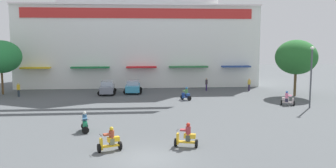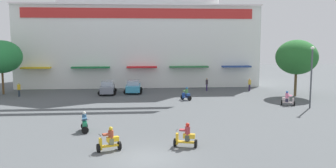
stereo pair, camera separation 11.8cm
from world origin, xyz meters
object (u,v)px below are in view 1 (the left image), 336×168
plaza_tree_0 (1,57)px  pedestrian_2 (206,83)px  parked_car_1 (133,87)px  scooter_rider_3 (187,137)px  scooter_rider_1 (288,99)px  pedestrian_1 (249,84)px  streetlamp_near (311,72)px  scooter_rider_4 (85,123)px  scooter_rider_0 (186,95)px  pedestrian_0 (18,89)px  scooter_rider_2 (110,141)px  plaza_tree_1 (296,57)px  parked_car_0 (107,88)px

plaza_tree_0 → pedestrian_2: 26.17m
plaza_tree_0 → pedestrian_2: size_ratio=3.94×
parked_car_1 → scooter_rider_3: parked_car_1 is taller
parked_car_1 → plaza_tree_0: bearing=178.8°
scooter_rider_1 → pedestrian_1: 10.69m
pedestrian_1 → streetlamp_near: 12.73m
plaza_tree_0 → pedestrian_1: 31.75m
scooter_rider_4 → streetlamp_near: 22.48m
scooter_rider_0 → scooter_rider_3: (-2.50, -17.63, 0.04)m
scooter_rider_0 → pedestrian_2: (3.77, 7.10, 0.38)m
plaza_tree_0 → scooter_rider_3: plaza_tree_0 is taller
pedestrian_0 → pedestrian_2: bearing=7.1°
scooter_rider_0 → scooter_rider_3: 17.81m
streetlamp_near → parked_car_1: bearing=146.2°
parked_car_1 → pedestrian_2: 9.81m
plaza_tree_0 → scooter_rider_0: 23.38m
plaza_tree_0 → parked_car_1: plaza_tree_0 is taller
scooter_rider_1 → streetlamp_near: size_ratio=0.25×
parked_car_1 → scooter_rider_2: size_ratio=2.57×
scooter_rider_1 → pedestrian_0: (-29.58, 8.41, 0.33)m
plaza_tree_1 → parked_car_0: plaza_tree_1 is taller
scooter_rider_4 → plaza_tree_1: bearing=32.9°
plaza_tree_1 → parked_car_1: plaza_tree_1 is taller
plaza_tree_1 → streetlamp_near: size_ratio=1.11×
pedestrian_0 → parked_car_0: bearing=6.0°
plaza_tree_1 → streetlamp_near: (-1.90, -7.49, -1.09)m
scooter_rider_4 → pedestrian_0: bearing=120.3°
plaza_tree_0 → parked_car_0: (12.95, -1.04, -3.86)m
parked_car_1 → scooter_rider_0: 8.47m
pedestrian_0 → pedestrian_1: (28.96, 2.26, -0.00)m
plaza_tree_1 → pedestrian_1: (-4.12, 4.77, -3.75)m
plaza_tree_0 → parked_car_1: 16.62m
scooter_rider_4 → streetlamp_near: bearing=19.2°
scooter_rider_1 → scooter_rider_3: size_ratio=0.96×
scooter_rider_0 → scooter_rider_4: size_ratio=0.96×
streetlamp_near → scooter_rider_1: bearing=135.2°
plaza_tree_0 → parked_car_0: plaza_tree_0 is taller
parked_car_1 → scooter_rider_1: bearing=-32.5°
plaza_tree_1 → scooter_rider_1: 7.98m
pedestrian_0 → scooter_rider_3: bearing=-52.0°
streetlamp_near → scooter_rider_0: bearing=153.5°
plaza_tree_0 → scooter_rider_2: 28.83m
scooter_rider_3 → pedestrian_0: 27.72m
pedestrian_2 → plaza_tree_1: bearing=-29.0°
plaza_tree_0 → scooter_rider_1: size_ratio=4.45×
parked_car_1 → pedestrian_0: 13.71m
pedestrian_2 → streetlamp_near: (7.85, -12.89, 2.62)m
parked_car_0 → streetlamp_near: size_ratio=0.68×
plaza_tree_0 → pedestrian_0: plaza_tree_0 is taller
parked_car_0 → streetlamp_near: 23.73m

